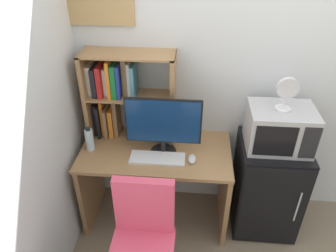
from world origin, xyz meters
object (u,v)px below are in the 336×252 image
at_px(monitor, 163,124).
at_px(desk_chair, 143,252).
at_px(mini_fridge, 267,186).
at_px(desk_fan, 287,92).
at_px(water_bottle, 90,139).
at_px(microwave, 280,128).
at_px(keyboard, 157,158).
at_px(computer_mouse, 192,159).
at_px(hutch_bookshelf, 118,92).

xyz_separation_m(monitor, desk_chair, (-0.07, -0.67, -0.58)).
relative_size(mini_fridge, desk_chair, 0.88).
distance_m(monitor, desk_fan, 0.89).
relative_size(monitor, water_bottle, 2.80).
bearing_deg(desk_fan, microwave, 31.10).
height_order(keyboard, water_bottle, water_bottle).
distance_m(keyboard, microwave, 0.93).
distance_m(monitor, computer_mouse, 0.34).
bearing_deg(keyboard, mini_fridge, 9.26).
distance_m(hutch_bookshelf, keyboard, 0.60).
height_order(microwave, desk_chair, microwave).
height_order(hutch_bookshelf, water_bottle, hutch_bookshelf).
distance_m(monitor, mini_fridge, 1.04).
height_order(computer_mouse, desk_chair, desk_chair).
bearing_deg(computer_mouse, desk_chair, -116.70).
xyz_separation_m(monitor, water_bottle, (-0.57, -0.01, -0.17)).
xyz_separation_m(mini_fridge, desk_fan, (-0.01, -0.00, 0.86)).
xyz_separation_m(monitor, keyboard, (-0.04, -0.09, -0.25)).
height_order(computer_mouse, mini_fridge, mini_fridge).
bearing_deg(monitor, water_bottle, -179.17).
bearing_deg(microwave, desk_chair, -141.86).
bearing_deg(desk_chair, monitor, 84.05).
distance_m(hutch_bookshelf, desk_fan, 1.23).
xyz_separation_m(hutch_bookshelf, mini_fridge, (1.22, -0.17, -0.72)).
distance_m(keyboard, computer_mouse, 0.26).
relative_size(mini_fridge, microwave, 1.76).
distance_m(hutch_bookshelf, desk_chair, 1.18).
height_order(hutch_bookshelf, monitor, hutch_bookshelf).
bearing_deg(desk_fan, monitor, -176.52).
distance_m(computer_mouse, mini_fridge, 0.73).
distance_m(hutch_bookshelf, computer_mouse, 0.77).
bearing_deg(desk_chair, water_bottle, 127.38).
height_order(monitor, microwave, monitor).
relative_size(hutch_bookshelf, keyboard, 1.73).
bearing_deg(computer_mouse, microwave, 12.54).
relative_size(keyboard, desk_fan, 1.69).
height_order(computer_mouse, desk_fan, desk_fan).
bearing_deg(monitor, mini_fridge, 3.60).
xyz_separation_m(computer_mouse, mini_fridge, (0.63, 0.14, -0.35)).
bearing_deg(desk_chair, desk_fan, 38.21).
distance_m(mini_fridge, microwave, 0.57).
relative_size(monitor, desk_chair, 0.60).
distance_m(keyboard, desk_chair, 0.66).
relative_size(hutch_bookshelf, desk_fan, 2.93).
xyz_separation_m(hutch_bookshelf, desk_chair, (0.30, -0.89, -0.71)).
bearing_deg(computer_mouse, hutch_bookshelf, 153.02).
distance_m(computer_mouse, desk_chair, 0.73).
bearing_deg(monitor, computer_mouse, -20.33).
bearing_deg(microwave, monitor, -176.20).
height_order(water_bottle, desk_chair, water_bottle).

